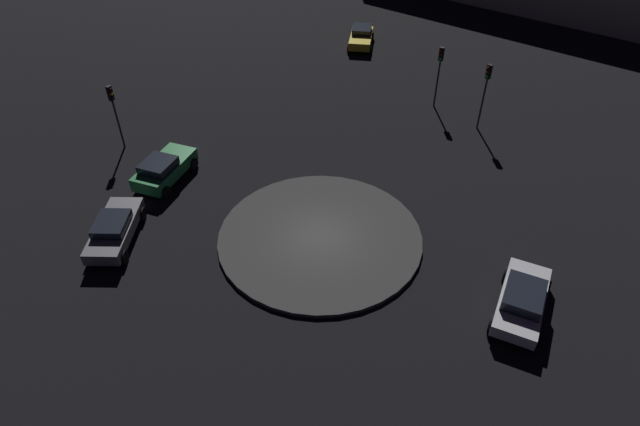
% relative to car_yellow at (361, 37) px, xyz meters
% --- Properties ---
extents(ground_plane, '(116.96, 116.96, 0.00)m').
position_rel_car_yellow_xyz_m(ground_plane, '(24.58, -2.58, -0.75)').
color(ground_plane, black).
extents(roundabout_island, '(10.28, 10.28, 0.21)m').
position_rel_car_yellow_xyz_m(roundabout_island, '(24.58, -2.58, -0.64)').
color(roundabout_island, '#383838').
rests_on(roundabout_island, ground_plane).
extents(car_yellow, '(4.22, 2.36, 1.42)m').
position_rel_car_yellow_xyz_m(car_yellow, '(0.00, 0.00, 0.00)').
color(car_yellow, gold).
rests_on(car_yellow, ground_plane).
extents(car_grey, '(4.49, 2.02, 1.40)m').
position_rel_car_yellow_xyz_m(car_grey, '(25.07, -12.78, 0.00)').
color(car_grey, slate).
rests_on(car_grey, ground_plane).
extents(car_silver, '(4.78, 3.42, 1.46)m').
position_rel_car_yellow_xyz_m(car_silver, '(28.98, 6.29, 0.02)').
color(car_silver, silver).
rests_on(car_silver, ground_plane).
extents(car_green, '(4.47, 3.10, 1.55)m').
position_rel_car_yellow_xyz_m(car_green, '(19.93, -11.64, 0.06)').
color(car_green, '#1E7238').
rests_on(car_green, ground_plane).
extents(traffic_light_northwest, '(0.40, 0.37, 4.27)m').
position_rel_car_yellow_xyz_m(traffic_light_northwest, '(10.50, 4.89, 2.29)').
color(traffic_light_northwest, '#2D2D2D').
rests_on(traffic_light_northwest, ground_plane).
extents(traffic_light_northwest_near, '(0.39, 0.38, 4.43)m').
position_rel_car_yellow_xyz_m(traffic_light_northwest_near, '(13.42, 7.37, 2.39)').
color(traffic_light_northwest_near, '#2D2D2D').
rests_on(traffic_light_northwest_near, ground_plane).
extents(traffic_light_southwest, '(0.37, 0.40, 4.15)m').
position_rel_car_yellow_xyz_m(traffic_light_southwest, '(16.54, -15.14, 2.21)').
color(traffic_light_southwest, '#2D2D2D').
rests_on(traffic_light_southwest, ground_plane).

